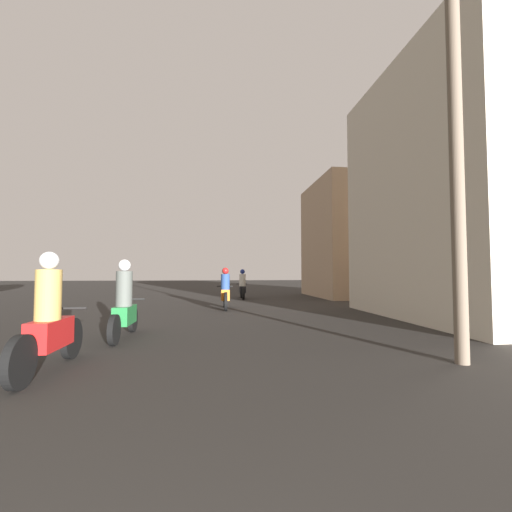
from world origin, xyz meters
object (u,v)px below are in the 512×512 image
(building_right_far, at_px, (360,240))
(utility_pole_near, at_px, (455,94))
(motorcycle_black, at_px, (242,287))
(building_right_near, at_px, (458,191))
(motorcycle_green, at_px, (124,307))
(motorcycle_red, at_px, (50,324))
(motorcycle_orange, at_px, (225,292))

(building_right_far, bearing_deg, utility_pole_near, -108.33)
(motorcycle_black, distance_m, building_right_near, 10.57)
(motorcycle_green, relative_size, building_right_near, 0.27)
(motorcycle_red, relative_size, building_right_far, 0.32)
(building_right_near, height_order, building_right_far, building_right_near)
(building_right_near, relative_size, utility_pole_near, 0.97)
(motorcycle_black, relative_size, utility_pole_near, 0.24)
(motorcycle_green, height_order, motorcycle_black, motorcycle_green)
(motorcycle_orange, bearing_deg, motorcycle_red, -107.69)
(motorcycle_red, distance_m, motorcycle_green, 2.37)
(utility_pole_near, bearing_deg, building_right_near, 52.14)
(building_right_far, distance_m, utility_pole_near, 14.54)
(motorcycle_red, height_order, building_right_far, building_right_far)
(motorcycle_black, height_order, utility_pole_near, utility_pole_near)
(motorcycle_green, height_order, building_right_near, building_right_near)
(motorcycle_red, bearing_deg, building_right_far, 54.01)
(building_right_far, bearing_deg, motorcycle_red, -127.58)
(motorcycle_black, height_order, building_right_near, building_right_near)
(motorcycle_red, relative_size, motorcycle_black, 1.10)
(motorcycle_orange, height_order, building_right_far, building_right_far)
(motorcycle_orange, relative_size, building_right_near, 0.26)
(motorcycle_red, height_order, utility_pole_near, utility_pole_near)
(motorcycle_orange, relative_size, building_right_far, 0.30)
(motorcycle_black, distance_m, building_right_far, 7.29)
(motorcycle_red, distance_m, motorcycle_orange, 8.12)
(motorcycle_green, relative_size, motorcycle_orange, 1.04)
(motorcycle_black, bearing_deg, motorcycle_red, -110.17)
(motorcycle_black, bearing_deg, motorcycle_green, -111.67)
(motorcycle_green, relative_size, utility_pole_near, 0.26)
(motorcycle_orange, xyz_separation_m, building_right_near, (6.76, -3.41, 3.15))
(building_right_far, bearing_deg, motorcycle_black, -172.18)
(motorcycle_green, bearing_deg, motorcycle_orange, 76.85)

